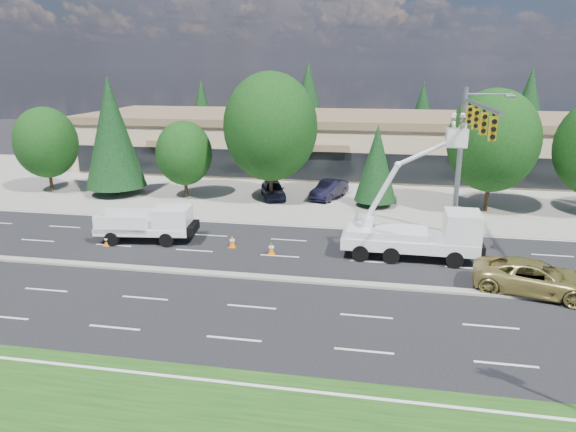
% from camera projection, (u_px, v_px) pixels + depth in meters
% --- Properties ---
extents(ground, '(140.00, 140.00, 0.00)m').
position_uv_depth(ground, '(267.00, 279.00, 25.55)').
color(ground, black).
rests_on(ground, ground).
extents(concrete_apron, '(140.00, 22.00, 0.01)m').
position_uv_depth(concrete_apron, '(317.00, 188.00, 44.44)').
color(concrete_apron, gray).
rests_on(concrete_apron, ground).
extents(road_median, '(120.00, 0.55, 0.12)m').
position_uv_depth(road_median, '(267.00, 277.00, 25.53)').
color(road_median, gray).
rests_on(road_median, ground).
extents(strip_mall, '(50.40, 15.40, 5.50)m').
position_uv_depth(strip_mall, '(330.00, 140.00, 53.07)').
color(strip_mall, tan).
rests_on(strip_mall, ground).
extents(tree_front_a, '(5.09, 5.09, 7.06)m').
position_uv_depth(tree_front_a, '(46.00, 143.00, 42.32)').
color(tree_front_a, '#332114').
rests_on(tree_front_a, ground).
extents(tree_front_b, '(4.81, 4.81, 9.48)m').
position_uv_depth(tree_front_b, '(112.00, 132.00, 41.03)').
color(tree_front_b, '#332114').
rests_on(tree_front_b, ground).
extents(tree_front_c, '(4.42, 4.42, 6.13)m').
position_uv_depth(tree_front_c, '(184.00, 153.00, 40.42)').
color(tree_front_c, '#332114').
rests_on(tree_front_c, ground).
extents(tree_front_d, '(7.13, 7.13, 9.89)m').
position_uv_depth(tree_front_d, '(271.00, 127.00, 38.61)').
color(tree_front_d, '#332114').
rests_on(tree_front_d, ground).
extents(tree_front_e, '(3.12, 3.12, 6.14)m').
position_uv_depth(tree_front_e, '(377.00, 163.00, 37.94)').
color(tree_front_e, '#332114').
rests_on(tree_front_e, ground).
extents(tree_front_f, '(6.33, 6.33, 8.79)m').
position_uv_depth(tree_front_f, '(493.00, 141.00, 36.05)').
color(tree_front_f, '#332114').
rests_on(tree_front_f, ground).
extents(tree_back_a, '(4.36, 4.36, 8.59)m').
position_uv_depth(tree_back_a, '(202.00, 111.00, 67.01)').
color(tree_back_a, '#332114').
rests_on(tree_back_a, ground).
extents(tree_back_b, '(5.52, 5.52, 10.88)m').
position_uv_depth(tree_back_b, '(308.00, 102.00, 64.27)').
color(tree_back_b, '#332114').
rests_on(tree_back_b, ground).
extents(tree_back_c, '(4.30, 4.30, 8.47)m').
position_uv_depth(tree_back_c, '(422.00, 115.00, 62.24)').
color(tree_back_c, '#332114').
rests_on(tree_back_c, ground).
extents(tree_back_d, '(5.12, 5.12, 10.09)m').
position_uv_depth(tree_back_d, '(528.00, 109.00, 59.95)').
color(tree_back_d, '#332114').
rests_on(tree_back_d, ground).
extents(signal_mast, '(2.76, 10.16, 9.00)m').
position_uv_depth(signal_mast, '(467.00, 142.00, 28.79)').
color(signal_mast, gray).
rests_on(signal_mast, ground).
extents(utility_pickup, '(5.79, 2.72, 2.14)m').
position_uv_depth(utility_pickup, '(151.00, 227.00, 30.80)').
color(utility_pickup, white).
rests_on(utility_pickup, ground).
extents(bucket_truck, '(7.29, 2.46, 7.93)m').
position_uv_depth(bucket_truck, '(422.00, 229.00, 27.72)').
color(bucket_truck, white).
rests_on(bucket_truck, ground).
extents(traffic_cone_a, '(0.40, 0.40, 0.70)m').
position_uv_depth(traffic_cone_a, '(107.00, 240.00, 30.18)').
color(traffic_cone_a, orange).
rests_on(traffic_cone_a, ground).
extents(traffic_cone_b, '(0.40, 0.40, 0.70)m').
position_uv_depth(traffic_cone_b, '(232.00, 242.00, 29.90)').
color(traffic_cone_b, orange).
rests_on(traffic_cone_b, ground).
extents(traffic_cone_c, '(0.40, 0.40, 0.70)m').
position_uv_depth(traffic_cone_c, '(271.00, 248.00, 28.79)').
color(traffic_cone_c, orange).
rests_on(traffic_cone_c, ground).
extents(minivan, '(5.90, 3.71, 1.52)m').
position_uv_depth(minivan, '(535.00, 278.00, 23.75)').
color(minivan, tan).
rests_on(minivan, ground).
extents(parked_car_west, '(2.95, 4.48, 1.42)m').
position_uv_depth(parked_car_west, '(273.00, 190.00, 40.98)').
color(parked_car_west, black).
rests_on(parked_car_west, ground).
extents(parked_car_east, '(2.89, 4.61, 1.43)m').
position_uv_depth(parked_car_east, '(329.00, 189.00, 40.99)').
color(parked_car_east, black).
rests_on(parked_car_east, ground).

